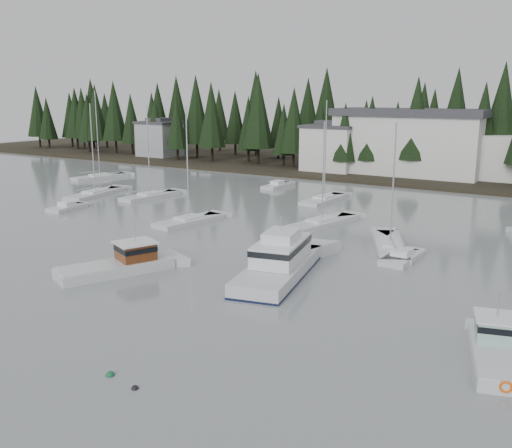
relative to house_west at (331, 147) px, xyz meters
The scene contains 20 objects.
far_shore_land 25.88m from the house_west, 45.00° to the left, with size 240.00×54.00×1.00m, color black.
conifer_treeline 19.87m from the house_west, 21.25° to the left, with size 200.00×22.00×20.00m, color black, non-canonical shape.
house_west is the anchor object (origin of this frame).
house_far_west 42.05m from the house_west, behind, with size 8.48×7.42×8.25m.
harbor_inn 15.45m from the house_west, 12.52° to the left, with size 29.50×11.50×10.90m.
lobster_boat_brown 62.62m from the house_west, 80.01° to the right, with size 6.57×9.39×4.42m.
cabin_cruiser_center 59.80m from the house_west, 68.41° to the right, with size 6.58×13.00×5.35m.
lobster_boat_teal 73.16m from the house_west, 57.77° to the right, with size 4.36×7.52×3.96m.
sailboat_0 27.92m from the house_west, 66.31° to the right, with size 2.91×9.16×13.56m.
sailboat_1 50.94m from the house_west, 58.54° to the right, with size 6.75×10.69×11.96m.
sailboat_2 41.77m from the house_west, 65.87° to the right, with size 4.63×10.53×11.54m.
sailboat_3 42.47m from the house_west, 114.93° to the right, with size 4.54×10.60×13.08m.
sailboat_4 40.13m from the house_west, 138.37° to the right, with size 4.60×9.75×14.87m.
sailboat_5 45.32m from the house_west, 84.54° to the right, with size 3.88×8.76×13.15m.
sailboat_6 37.27m from the house_west, 105.71° to the right, with size 3.45×9.17×12.92m.
runabout_0 49.11m from the house_west, 105.31° to the right, with size 2.83×5.28×1.42m.
runabout_1 54.77m from the house_west, 58.33° to the right, with size 2.37×5.34×1.42m.
runabout_3 19.12m from the house_west, 89.95° to the right, with size 2.29×6.35×1.42m.
mooring_buoy_green 77.65m from the house_west, 72.76° to the right, with size 0.46×0.46×0.46m, color #145933.
mooring_buoy_dark 78.55m from the house_west, 71.43° to the right, with size 0.37×0.37×0.37m, color black.
Camera 1 is at (25.24, -13.12, 13.78)m, focal length 40.00 mm.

